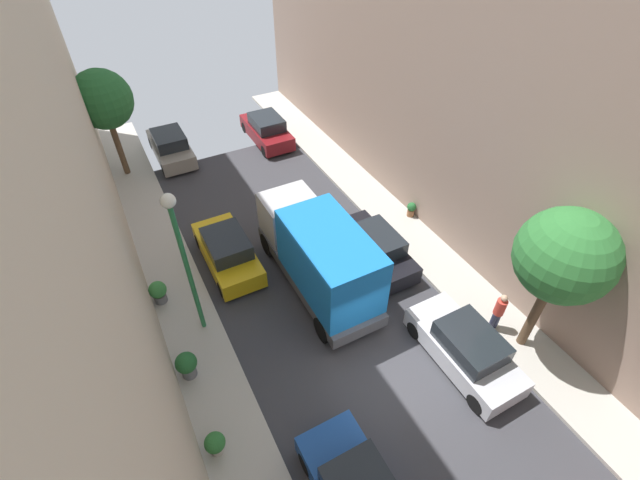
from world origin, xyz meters
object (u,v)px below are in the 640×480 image
object	(u,v)px
potted_plant_2	(215,444)
parked_car_left_2	(227,251)
delivery_truck	(319,254)
potted_plant_4	(411,209)
parked_car_left_3	(171,147)
parked_car_right_4	(267,130)
lamp_post	(182,249)
street_tree_1	(565,257)
parked_car_right_3	(374,248)
parked_car_right_2	(465,348)
pedestrian	(499,311)
potted_plant_5	(187,364)
potted_plant_1	(158,292)
street_tree_2	(102,100)

from	to	relation	value
potted_plant_2	parked_car_left_2	bearing A→B (deg)	68.33
delivery_truck	potted_plant_4	size ratio (longest dim) A/B	9.20
potted_plant_4	parked_car_left_3	bearing A→B (deg)	128.96
parked_car_right_4	lamp_post	size ratio (longest dim) A/B	0.72
street_tree_1	potted_plant_4	distance (m)	8.42
potted_plant_2	parked_car_right_3	bearing A→B (deg)	28.81
parked_car_left_2	parked_car_right_2	distance (m)	9.75
parked_car_left_2	delivery_truck	xyz separation A→B (m)	(2.70, -2.88, 1.07)
parked_car_left_3	potted_plant_2	bearing A→B (deg)	-99.74
parked_car_right_2	parked_car_right_3	bearing A→B (deg)	90.00
pedestrian	potted_plant_5	bearing A→B (deg)	162.30
potted_plant_5	parked_car_right_3	bearing A→B (deg)	12.03
potted_plant_5	pedestrian	bearing A→B (deg)	-17.70
parked_car_left_2	lamp_post	distance (m)	4.64
pedestrian	potted_plant_1	size ratio (longest dim) A/B	1.81
street_tree_2	parked_car_left_3	bearing A→B (deg)	12.35
street_tree_1	lamp_post	xyz separation A→B (m)	(-9.59, 5.85, -0.33)
street_tree_2	potted_plant_5	world-z (taller)	street_tree_2
parked_car_left_2	parked_car_right_3	size ratio (longest dim) A/B	1.00
potted_plant_4	potted_plant_5	distance (m)	11.86
parked_car_left_2	parked_car_right_4	size ratio (longest dim) A/B	1.00
parked_car_right_3	potted_plant_2	distance (m)	9.42
delivery_truck	potted_plant_4	xyz separation A→B (m)	(5.79, 1.82, -1.24)
parked_car_left_3	potted_plant_5	bearing A→B (deg)	-101.76
parked_car_right_4	potted_plant_5	xyz separation A→B (m)	(-8.28, -13.15, 0.01)
potted_plant_4	street_tree_1	bearing A→B (deg)	-96.08
parked_car_left_2	parked_car_right_2	world-z (taller)	same
parked_car_right_3	potted_plant_1	distance (m)	8.59
parked_car_right_4	potted_plant_4	size ratio (longest dim) A/B	5.86
parked_car_left_2	potted_plant_2	distance (m)	7.73
potted_plant_1	potted_plant_5	xyz separation A→B (m)	(0.11, -3.59, 0.06)
parked_car_right_2	lamp_post	size ratio (longest dim) A/B	0.72
potted_plant_5	potted_plant_2	bearing A→B (deg)	-89.43
parked_car_right_3	potted_plant_2	size ratio (longest dim) A/B	5.14
parked_car_left_2	potted_plant_1	size ratio (longest dim) A/B	4.43
parked_car_left_2	parked_car_left_3	world-z (taller)	same
parked_car_right_2	street_tree_2	size ratio (longest dim) A/B	0.77
street_tree_1	lamp_post	bearing A→B (deg)	148.63
parked_car_right_4	street_tree_2	world-z (taller)	street_tree_2
potted_plant_1	potted_plant_2	bearing A→B (deg)	-88.78
parked_car_right_4	delivery_truck	world-z (taller)	delivery_truck
parked_car_left_3	potted_plant_2	world-z (taller)	parked_car_left_3
parked_car_right_3	parked_car_left_3	bearing A→B (deg)	114.08
potted_plant_2	potted_plant_4	xyz separation A→B (m)	(11.34, 6.13, -0.07)
street_tree_2	potted_plant_2	world-z (taller)	street_tree_2
street_tree_1	parked_car_right_3	bearing A→B (deg)	111.18
potted_plant_2	potted_plant_5	bearing A→B (deg)	90.57
parked_car_left_2	potted_plant_4	size ratio (longest dim) A/B	5.86
parked_car_left_3	parked_car_right_4	size ratio (longest dim) A/B	1.00
parked_car_right_4	potted_plant_1	xyz separation A→B (m)	(-8.39, -9.56, -0.05)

